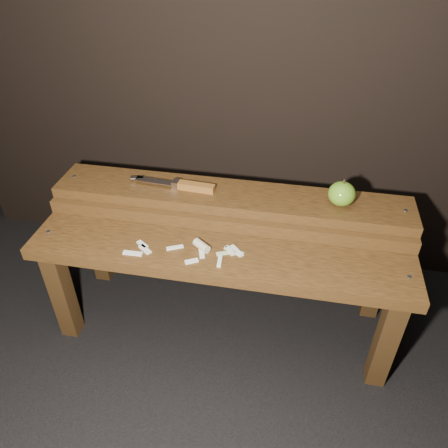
% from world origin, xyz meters
% --- Properties ---
extents(ground, '(60.00, 60.00, 0.00)m').
position_xyz_m(ground, '(0.00, 0.00, 0.00)').
color(ground, black).
extents(bench_front_tier, '(1.20, 0.20, 0.42)m').
position_xyz_m(bench_front_tier, '(0.00, -0.06, 0.35)').
color(bench_front_tier, '#341F0D').
rests_on(bench_front_tier, ground).
extents(bench_rear_tier, '(1.20, 0.21, 0.50)m').
position_xyz_m(bench_rear_tier, '(0.00, 0.17, 0.41)').
color(bench_rear_tier, '#341F0D').
rests_on(bench_rear_tier, ground).
extents(apple, '(0.09, 0.09, 0.09)m').
position_xyz_m(apple, '(0.36, 0.17, 0.54)').
color(apple, '#5E8F1D').
rests_on(apple, bench_rear_tier).
extents(knife, '(0.30, 0.06, 0.03)m').
position_xyz_m(knife, '(-0.15, 0.17, 0.51)').
color(knife, brown).
rests_on(knife, bench_rear_tier).
extents(apple_scraps, '(0.36, 0.11, 0.03)m').
position_xyz_m(apple_scraps, '(-0.06, -0.05, 0.43)').
color(apple_scraps, beige).
rests_on(apple_scraps, bench_front_tier).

